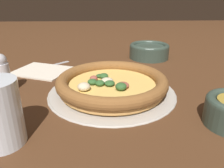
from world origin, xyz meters
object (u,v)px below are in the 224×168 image
pizza (112,83)px  pepper_shaker (2,74)px  bowl_far (149,50)px  pizza_tray (112,91)px  fork (41,68)px  napkin (42,70)px

pizza → pepper_shaker: (0.26, -0.01, 0.02)m
pizza → bowl_far: bearing=-116.6°
pizza_tray → fork: bearing=-41.8°
bowl_far → napkin: size_ratio=0.75×
napkin → pepper_shaker: (0.05, 0.15, 0.04)m
napkin → pepper_shaker: 0.17m
pizza_tray → napkin: same height
bowl_far → pepper_shaker: bearing=35.2°
pizza_tray → pizza: size_ratio=1.15×
bowl_far → napkin: bearing=20.9°
pizza_tray → pizza: (0.00, 0.00, 0.02)m
bowl_far → fork: 0.39m
pizza → pepper_shaker: size_ratio=2.75×
bowl_far → fork: (0.37, 0.11, -0.03)m
fork → pepper_shaker: bearing=34.8°
pizza → napkin: pizza is taller
pizza_tray → bowl_far: bearing=-116.6°
fork → pizza: bearing=95.1°
pizza → napkin: 0.27m
pizza_tray → fork: (0.22, -0.20, -0.00)m
pizza → bowl_far: bowl_far is taller
napkin → pepper_shaker: pepper_shaker is taller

